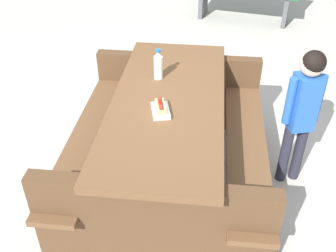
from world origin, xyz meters
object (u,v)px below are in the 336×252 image
(picnic_table, at_px, (168,135))
(hotdog_tray, at_px, (161,109))
(soda_bottle, at_px, (158,65))
(child_in_coat, at_px, (304,103))

(picnic_table, height_order, hotdog_tray, hotdog_tray)
(soda_bottle, xyz_separation_m, child_in_coat, (0.49, 0.92, -0.15))
(picnic_table, distance_m, soda_bottle, 0.51)
(picnic_table, xyz_separation_m, hotdog_tray, (0.15, -0.08, 0.34))
(hotdog_tray, relative_size, child_in_coat, 0.17)
(soda_bottle, relative_size, child_in_coat, 0.21)
(soda_bottle, xyz_separation_m, hotdog_tray, (0.45, -0.08, -0.07))
(soda_bottle, bearing_deg, hotdog_tray, -10.37)
(soda_bottle, height_order, child_in_coat, child_in_coat)
(soda_bottle, relative_size, hotdog_tray, 1.21)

